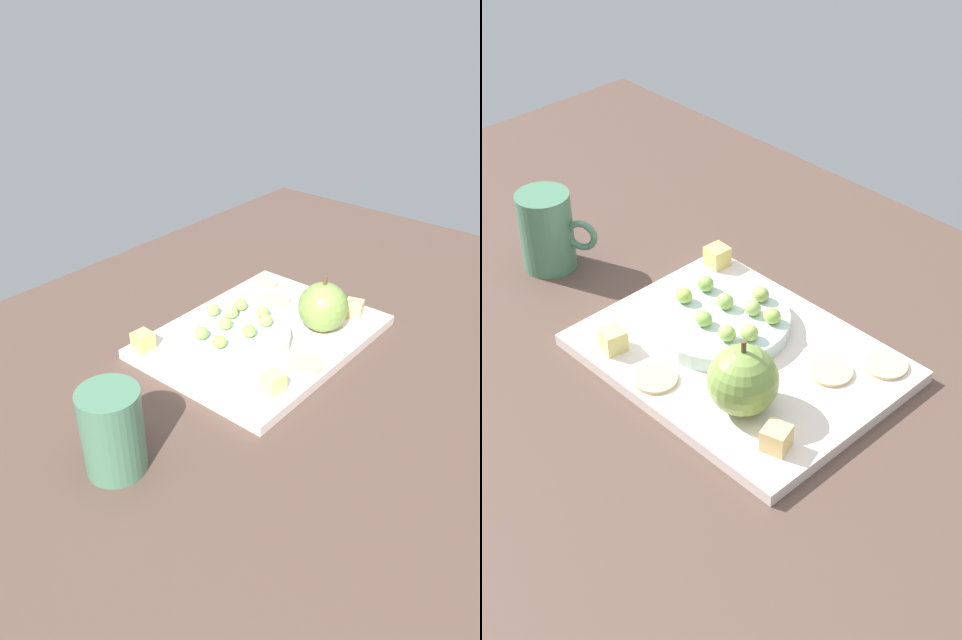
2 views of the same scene
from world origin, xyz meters
The scene contains 21 objects.
table centered at (0.00, 0.00, 1.87)cm, with size 126.69×80.88×3.75cm, color #503B32.
platter centered at (-4.39, -1.01, 4.44)cm, with size 32.15×24.27×1.39cm, color silver.
serving_dish centered at (-0.15, -2.51, 6.06)cm, with size 15.14×15.14×1.85cm, color silver.
apple_whole centered at (-10.56, 4.72, 8.67)cm, with size 7.07×7.07×7.07cm, color #799C45.
apple_stem centered at (-10.56, 4.72, 12.80)cm, with size 0.50×0.50×1.20cm, color brown.
cheese_cube_0 centered at (5.37, 8.05, 6.35)cm, with size 2.43×2.43×2.43cm, color #E1D079.
cheese_cube_1 centered at (9.21, -10.87, 6.35)cm, with size 2.43×2.43×2.43cm, color #E7CD67.
cheese_cube_2 centered at (-16.62, 6.39, 6.35)cm, with size 2.43×2.43×2.43cm, color #F4CB79.
cracker_0 centered at (-1.56, 8.20, 5.34)cm, with size 4.58×4.58×0.40cm, color #D9B781.
cracker_1 centered at (-13.26, -5.38, 5.34)cm, with size 4.58×4.58×0.40cm, color #DDBA84.
cracker_2 centered at (-16.52, -10.28, 5.34)cm, with size 4.58×4.58×0.40cm, color #D6B684.
grape_0 centered at (4.54, -1.30, 7.83)cm, with size 1.99×1.79×1.69cm, color #9EC34E.
grape_1 centered at (-3.55, 0.37, 7.85)cm, with size 1.99×1.79×1.73cm, color #95BF55.
grape_2 centered at (0.58, -3.76, 7.85)cm, with size 1.99×1.79×1.74cm, color #93B655.
grape_3 centered at (0.49, -0.07, 7.80)cm, with size 1.99×1.79×1.63cm, color #89B84E.
grape_4 centered at (-4.76, -5.52, 7.83)cm, with size 1.99×1.79×1.70cm, color #96BE50.
grape_5 centered at (-2.27, -5.06, 7.82)cm, with size 1.99×1.79×1.68cm, color #9FB563.
grape_6 centered at (-5.11, -1.73, 7.87)cm, with size 1.99×1.79×1.77cm, color #9EBD59.
grape_7 centered at (-1.15, -7.52, 7.82)cm, with size 1.99×1.79×1.68cm, color #9EB456.
grape_8 centered at (4.47, -4.50, 7.85)cm, with size 1.99×1.79×1.73cm, color #8BB651.
cup centered at (24.75, 2.28, 8.65)cm, with size 8.91×6.92×9.81cm.
Camera 1 is at (50.45, 40.51, 47.79)cm, focal length 32.17 mm.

